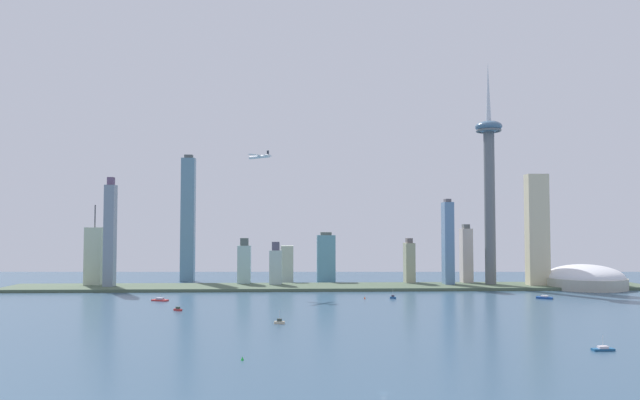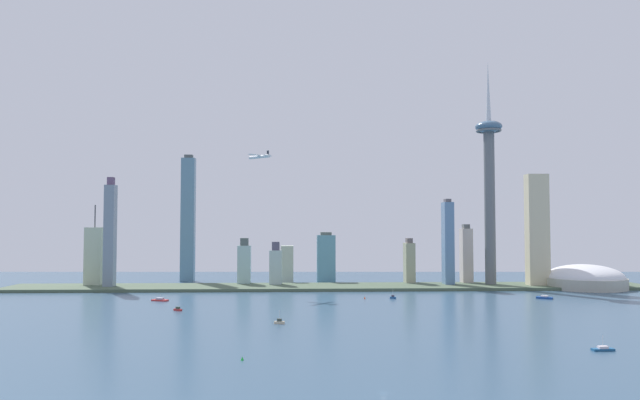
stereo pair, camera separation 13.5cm
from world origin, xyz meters
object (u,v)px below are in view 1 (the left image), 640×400
(boat_3, at_px, (544,297))
(boat_5, at_px, (603,349))
(skyscraper_6, at_px, (466,256))
(skyscraper_10, at_px, (110,235))
(skyscraper_2, at_px, (448,244))
(skyscraper_5, at_px, (94,257))
(skyscraper_8, at_px, (537,231))
(skyscraper_0, at_px, (276,267))
(boat_1, at_px, (279,322))
(channel_buoy_1, at_px, (242,358))
(channel_buoy_0, at_px, (365,298))
(skyscraper_9, at_px, (326,258))
(skyscraper_7, at_px, (188,219))
(boat_4, at_px, (393,297))
(boat_0, at_px, (178,309))
(skyscraper_1, at_px, (244,264))
(observation_tower, at_px, (489,173))
(skyscraper_3, at_px, (287,264))
(stadium_dome, at_px, (585,279))
(skyscraper_4, at_px, (409,263))
(boat_2, at_px, (160,300))
(airplane, at_px, (259,157))

(boat_3, xyz_separation_m, boat_5, (-75.26, -259.42, -0.33))
(skyscraper_6, relative_size, skyscraper_10, 0.58)
(skyscraper_10, bearing_deg, skyscraper_2, 1.74)
(skyscraper_5, height_order, skyscraper_8, skyscraper_8)
(skyscraper_0, distance_m, boat_1, 284.07)
(channel_buoy_1, bearing_deg, channel_buoy_0, 69.57)
(boat_5, bearing_deg, skyscraper_9, 106.13)
(skyscraper_2, bearing_deg, skyscraper_7, 166.22)
(skyscraper_8, bearing_deg, boat_4, -153.55)
(skyscraper_7, xyz_separation_m, boat_1, (145.23, -366.04, -88.74))
(skyscraper_5, distance_m, boat_0, 263.31)
(skyscraper_0, distance_m, skyscraper_5, 236.60)
(boat_3, bearing_deg, channel_buoy_1, 76.46)
(skyscraper_8, distance_m, boat_5, 393.17)
(skyscraper_1, xyz_separation_m, skyscraper_10, (-166.74, -32.22, 38.94))
(skyscraper_0, xyz_separation_m, skyscraper_9, (68.81, 60.19, 7.99))
(skyscraper_1, bearing_deg, observation_tower, -3.64)
(observation_tower, bearing_deg, skyscraper_3, 167.11)
(skyscraper_1, relative_size, skyscraper_6, 0.78)
(skyscraper_9, height_order, skyscraper_10, skyscraper_10)
(skyscraper_5, xyz_separation_m, skyscraper_7, (105.59, 78.75, 51.16))
(skyscraper_9, bearing_deg, boat_5, -70.99)
(skyscraper_8, bearing_deg, skyscraper_6, 153.55)
(stadium_dome, height_order, boat_5, stadium_dome)
(boat_4, bearing_deg, skyscraper_7, -0.13)
(skyscraper_8, xyz_separation_m, channel_buoy_1, (-342.15, -386.66, -72.56))
(skyscraper_1, relative_size, boat_3, 3.72)
(skyscraper_3, relative_size, boat_5, 3.68)
(stadium_dome, distance_m, skyscraper_4, 223.17)
(boat_2, bearing_deg, skyscraper_1, 86.87)
(skyscraper_8, xyz_separation_m, boat_1, (-324.53, -260.46, -72.02))
(skyscraper_5, relative_size, skyscraper_10, 0.76)
(skyscraper_6, height_order, skyscraper_7, skyscraper_7)
(observation_tower, relative_size, skyscraper_9, 4.22)
(skyscraper_8, height_order, boat_0, skyscraper_8)
(skyscraper_4, relative_size, airplane, 2.06)
(skyscraper_6, bearing_deg, observation_tower, -44.18)
(skyscraper_5, relative_size, boat_4, 10.30)
(skyscraper_1, bearing_deg, boat_1, -79.14)
(skyscraper_1, height_order, boat_2, skyscraper_1)
(skyscraper_5, relative_size, boat_5, 7.58)
(skyscraper_3, bearing_deg, observation_tower, -12.89)
(skyscraper_2, height_order, channel_buoy_1, skyscraper_2)
(stadium_dome, xyz_separation_m, skyscraper_7, (-527.66, 112.44, 78.68))
(channel_buoy_0, height_order, airplane, airplane)
(skyscraper_0, xyz_separation_m, boat_2, (-117.51, -133.94, -25.13))
(skyscraper_2, bearing_deg, boat_2, -159.36)
(observation_tower, relative_size, skyscraper_7, 1.63)
(skyscraper_3, distance_m, skyscraper_5, 255.58)
(skyscraper_8, xyz_separation_m, boat_4, (-205.43, -102.20, -72.09))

